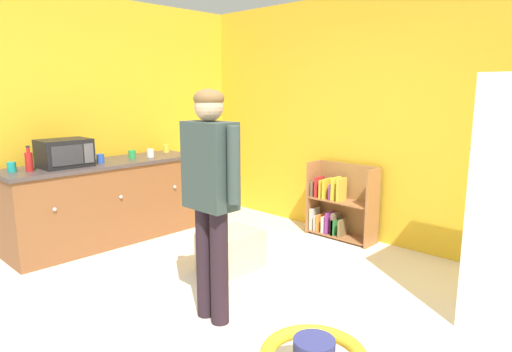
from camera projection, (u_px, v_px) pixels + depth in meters
ground_plane at (226, 315)px, 3.37m from camera, size 12.00×12.00×0.00m
back_wall at (387, 120)px, 4.76m from camera, size 5.20×0.06×2.70m
left_side_wall at (129, 116)px, 5.48m from camera, size 0.06×2.99×2.70m
kitchen_counter at (107, 202)px, 4.95m from camera, size 0.65×2.11×0.90m
bookshelf at (339, 206)px, 5.11m from camera, size 0.80×0.28×0.85m
standing_person at (211, 186)px, 3.14m from camera, size 0.57×0.22×1.68m
pet_carrier at (231, 250)px, 4.22m from camera, size 0.42×0.55×0.36m
microwave at (65, 153)px, 4.52m from camera, size 0.37×0.48×0.28m
banana_bunch at (94, 158)px, 4.91m from camera, size 0.12×0.16×0.04m
ketchup_bottle at (29, 161)px, 4.27m from camera, size 0.07×0.07×0.25m
green_cup at (132, 154)px, 5.08m from camera, size 0.08×0.08×0.09m
yellow_cup at (166, 148)px, 5.59m from camera, size 0.08×0.08×0.09m
teal_cup at (12, 167)px, 4.24m from camera, size 0.08×0.08×0.09m
blue_cup at (100, 158)px, 4.77m from camera, size 0.08×0.08×0.09m
white_cup at (150, 153)px, 5.19m from camera, size 0.08×0.08×0.09m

